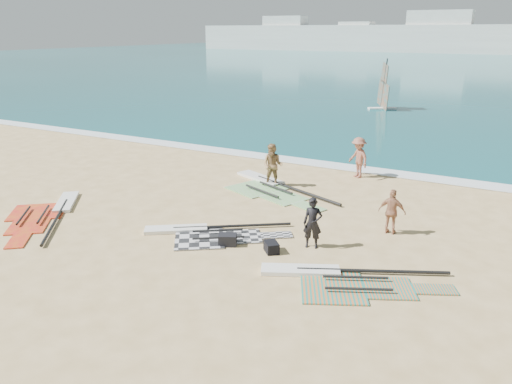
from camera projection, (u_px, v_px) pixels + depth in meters
The scene contains 15 objects.
ground at pixel (233, 270), 14.38m from camera, with size 300.00×300.00×0.00m, color #DFBD82.
sea at pixel (507, 58), 124.46m from camera, with size 300.00×240.00×0.06m, color #0B494F.
surf_line at pixel (362, 170), 24.63m from camera, with size 300.00×1.20×0.04m, color white.
far_town at pixel (453, 37), 145.26m from camera, with size 160.00×8.00×12.00m.
rig_grey at pixel (205, 233), 16.85m from camera, with size 4.85×3.70×0.20m.
rig_green at pixel (270, 187), 21.82m from camera, with size 5.94×3.86×0.20m.
rig_orange at pixel (339, 279), 13.75m from camera, with size 5.32×3.45×0.20m.
rig_red at pixel (48, 212), 18.76m from camera, with size 4.22×5.17×0.20m.
gear_bag_near at pixel (228, 240), 15.99m from camera, with size 0.57×0.42×0.37m, color black.
gear_bag_far at pixel (271, 247), 15.50m from camera, with size 0.54×0.38×0.33m, color black.
person_wetsuit at pixel (313, 223), 15.64m from camera, with size 0.60×0.39×1.64m, color black.
beachgoer_left at pixel (273, 165), 21.75m from camera, with size 0.93×0.73×1.92m, color #987449.
beachgoer_mid at pixel (358, 158), 23.14m from camera, with size 1.23×0.71×1.90m, color #945744.
beachgoer_back at pixel (392, 212), 16.73m from camera, with size 0.92×0.38×1.56m, color #AE7756.
windsurfer_left at pixel (383, 95), 42.92m from camera, with size 2.38×2.48×4.37m.
Camera 1 is at (6.80, -11.06, 6.60)m, focal length 35.00 mm.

